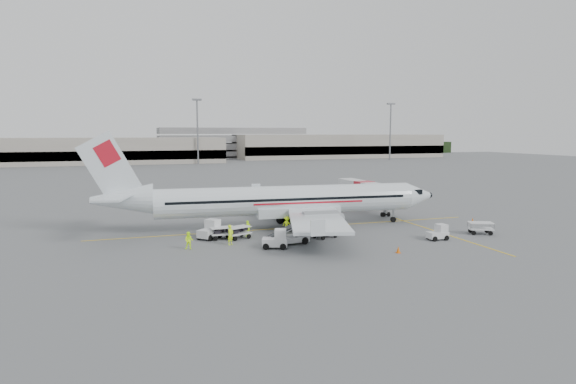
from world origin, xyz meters
name	(u,v)px	position (x,y,z in m)	size (l,w,h in m)	color
ground	(294,228)	(0.00, 0.00, 0.00)	(360.00, 360.00, 0.00)	#56595B
stripe_lead	(294,228)	(0.00, 0.00, 0.01)	(44.00, 0.20, 0.01)	yellow
stripe_cross	(444,234)	(14.00, -8.00, 0.01)	(0.20, 20.00, 0.01)	yellow
terminal_west	(60,151)	(-40.00, 130.00, 4.50)	(110.00, 22.00, 9.00)	gray
terminal_east	(339,146)	(70.00, 145.00, 5.00)	(90.00, 26.00, 10.00)	gray
parking_garage	(231,141)	(25.00, 160.00, 7.00)	(62.00, 24.00, 14.00)	slate
treeline	(170,150)	(0.00, 175.00, 3.00)	(300.00, 3.00, 6.00)	black
mast_center	(198,132)	(5.00, 118.00, 11.00)	(3.20, 1.20, 22.00)	slate
mast_east	(390,132)	(80.00, 118.00, 11.00)	(3.20, 1.20, 22.00)	slate
aircraft	(288,181)	(-0.54, 0.45, 5.27)	(38.24, 29.97, 10.54)	white
jet_bridge	(364,196)	(13.18, 8.76, 1.99)	(2.85, 15.20, 3.99)	silver
belt_loader	(288,230)	(-3.09, -7.46, 1.41)	(5.22, 1.96, 2.83)	silver
tug_fore	(437,232)	(11.59, -10.27, 0.77)	(2.00, 1.14, 1.54)	silver
tug_mid	(275,239)	(-4.73, -8.62, 0.88)	(2.29, 1.31, 1.77)	silver
tug_aft	(209,229)	(-9.83, -2.76, 0.94)	(2.43, 1.39, 1.88)	silver
cart_loaded_a	(238,233)	(-7.10, -3.72, 0.63)	(2.40, 1.42, 1.25)	silver
cart_loaded_b	(222,233)	(-8.64, -3.31, 0.61)	(2.35, 1.39, 1.23)	silver
cart_empty_a	(325,232)	(1.35, -6.00, 0.63)	(2.40, 1.42, 1.25)	silver
cart_empty_b	(481,228)	(17.55, -9.32, 0.63)	(2.43, 1.44, 1.27)	silver
cone_nose	(473,220)	(21.38, -3.38, 0.27)	(0.34, 0.34, 0.55)	#E15D07
cone_port	(264,210)	(-0.38, 11.38, 0.29)	(0.36, 0.36, 0.59)	#E15D07
cone_stbd	(398,249)	(5.13, -13.71, 0.31)	(0.38, 0.38, 0.62)	#E15D07
crew_a	(230,235)	(-8.34, -6.02, 0.96)	(0.70, 0.46, 1.91)	#C7F713
crew_b	(189,241)	(-12.30, -6.65, 0.81)	(0.79, 0.62, 1.63)	#C7F713
crew_c	(287,224)	(-1.34, -1.76, 0.82)	(1.06, 0.61, 1.64)	#C7F713
crew_d	(248,228)	(-5.90, -2.80, 0.82)	(0.96, 0.40, 1.63)	#C7F713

